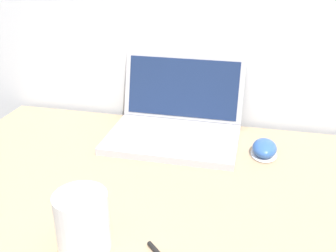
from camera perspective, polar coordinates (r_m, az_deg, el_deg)
laptop at (r=1.14m, az=1.17°, el=0.63°), size 0.37×0.30×0.21m
drink_cup at (r=0.75m, az=-12.32°, el=-13.32°), size 0.10×0.10×0.11m
computer_mouse at (r=1.08m, az=13.81°, el=-3.25°), size 0.07×0.10×0.04m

